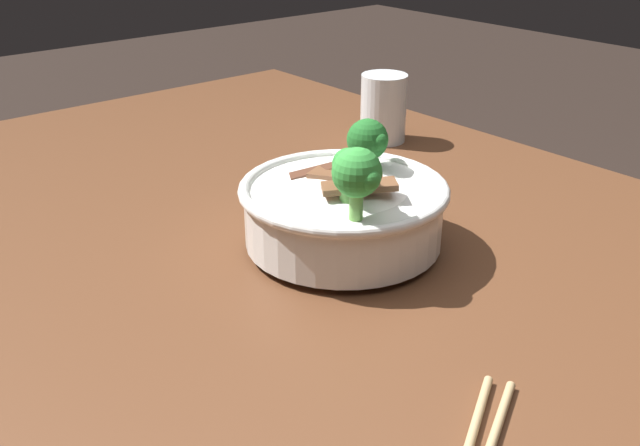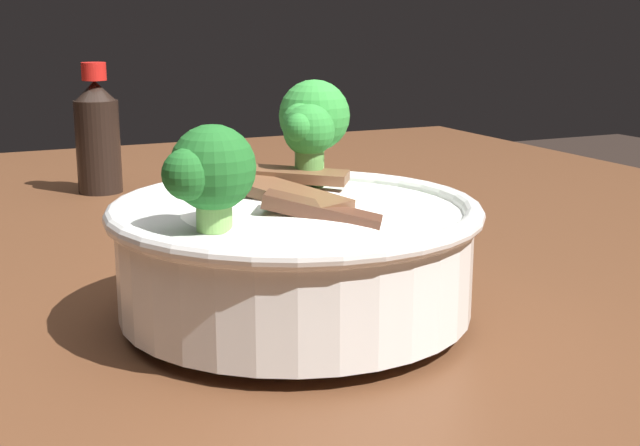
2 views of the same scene
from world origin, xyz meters
The scene contains 3 objects.
dining_table centered at (0.00, 0.00, 0.70)m, with size 1.46×1.02×0.79m.
rice_bowl centered at (-0.03, 0.08, 0.84)m, with size 0.22×0.22×0.14m.
drinking_glass centered at (-0.26, 0.36, 0.83)m, with size 0.07×0.07×0.10m.
Camera 1 is at (0.47, -0.38, 1.14)m, focal length 40.00 mm.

